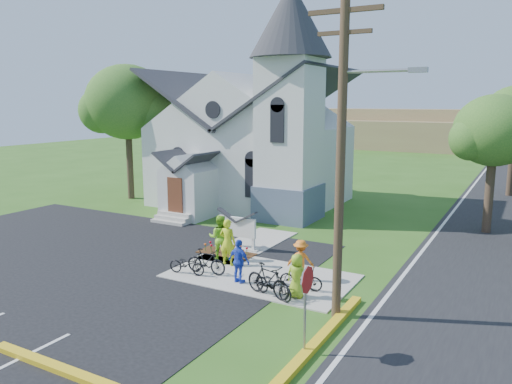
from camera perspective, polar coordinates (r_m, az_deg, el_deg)
The scene contains 21 objects.
ground at distance 19.85m, azimuth -4.03°, elevation -9.33°, with size 120.00×120.00×0.00m, color #305B1A.
parking_lot at distance 23.00m, azimuth -21.78°, elevation -7.28°, with size 20.00×16.00×0.02m, color black.
sidewalk at distance 19.52m, azimuth 0.53°, elevation -9.58°, with size 7.00×4.00×0.05m, color #A8A298.
church at distance 32.25m, azimuth -0.12°, elevation 7.78°, with size 12.35×12.00×13.00m.
church_sign at distance 22.76m, azimuth -2.18°, elevation -4.05°, with size 2.20×0.40×1.70m.
flower_bed at distance 22.29m, azimuth -3.37°, elevation -7.01°, with size 2.60×1.10×0.07m, color #351B0E.
utility_pole at distance 15.00m, azimuth 9.92°, elevation 5.33°, with size 3.45×0.28×10.00m.
stop_sign at distance 13.33m, azimuth 5.79°, elevation -11.23°, with size 0.11×0.76×2.48m.
tree_lot_corner at distance 35.31m, azimuth -14.52°, elevation 9.88°, with size 5.60×5.60×9.15m.
tree_road_near at distance 27.71m, azimuth 25.59°, elevation 6.29°, with size 4.00×4.00×7.05m.
distant_hills at distance 72.42m, azimuth 23.77°, elevation 5.88°, with size 61.00×10.00×5.60m.
cyclist_0 at distance 20.47m, azimuth -3.26°, elevation -5.74°, with size 0.70×0.46×1.93m, color #BDD619.
bike_0 at distance 19.71m, azimuth -7.90°, elevation -8.17°, with size 0.53×1.52×0.80m, color black.
cyclist_1 at distance 21.22m, azimuth -4.17°, elevation -5.19°, with size 0.93×0.73×1.91m, color #82D427.
bike_1 at distance 19.63m, azimuth -5.71°, elevation -7.89°, with size 0.47×1.67×1.00m, color black.
cyclist_2 at distance 18.53m, azimuth -1.95°, elevation -7.92°, with size 0.96×0.40×1.64m, color blue.
bike_2 at distance 17.31m, azimuth 2.04°, elevation -10.53°, with size 0.61×1.74×0.92m, color black.
cyclist_3 at distance 18.90m, azimuth 5.13°, elevation -7.75°, with size 1.00×0.57×1.54m, color orange.
bike_3 at distance 17.37m, azimuth 1.39°, elevation -10.05°, with size 0.54×1.91×1.15m, color black.
cyclist_4 at distance 17.28m, azimuth 4.67°, elevation -9.52°, with size 0.75×0.49×1.53m, color #8FB922.
bike_4 at distance 18.10m, azimuth 5.17°, elevation -9.76°, with size 0.55×1.58×0.83m, color black.
Camera 1 is at (10.30, -15.61, 6.66)m, focal length 35.00 mm.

